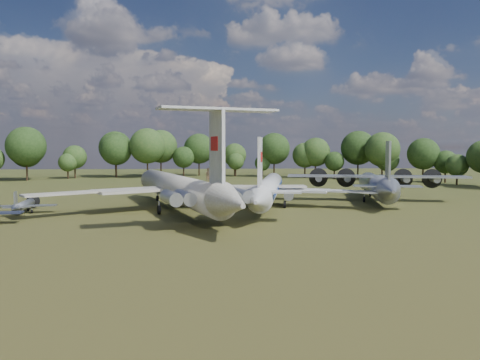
{
  "coord_description": "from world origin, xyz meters",
  "views": [
    {
      "loc": [
        7.58,
        -74.18,
        10.26
      ],
      "look_at": [
        11.96,
        0.96,
        5.0
      ],
      "focal_mm": 35.0,
      "sensor_mm": 36.0,
      "label": 1
    }
  ],
  "objects_px": {
    "an12_transport": "(376,189)",
    "small_prop_northwest": "(24,207)",
    "person_on_il62": "(208,175)",
    "tu104_jet": "(268,193)",
    "il62_airliner": "(177,193)"
  },
  "relations": [
    {
      "from": "small_prop_northwest",
      "to": "person_on_il62",
      "type": "distance_m",
      "value": 32.81
    },
    {
      "from": "il62_airliner",
      "to": "person_on_il62",
      "type": "distance_m",
      "value": 16.74
    },
    {
      "from": "small_prop_northwest",
      "to": "person_on_il62",
      "type": "xyz_separation_m",
      "value": [
        28.82,
        -14.57,
        5.78
      ]
    },
    {
      "from": "tu104_jet",
      "to": "an12_transport",
      "type": "relative_size",
      "value": 1.32
    },
    {
      "from": "il62_airliner",
      "to": "tu104_jet",
      "type": "bearing_deg",
      "value": -1.49
    },
    {
      "from": "tu104_jet",
      "to": "small_prop_northwest",
      "type": "distance_m",
      "value": 39.35
    },
    {
      "from": "il62_airliner",
      "to": "an12_transport",
      "type": "bearing_deg",
      "value": -1.22
    },
    {
      "from": "il62_airliner",
      "to": "an12_transport",
      "type": "distance_m",
      "value": 38.3
    },
    {
      "from": "person_on_il62",
      "to": "an12_transport",
      "type": "bearing_deg",
      "value": -178.11
    },
    {
      "from": "tu104_jet",
      "to": "il62_airliner",
      "type": "bearing_deg",
      "value": -152.76
    },
    {
      "from": "person_on_il62",
      "to": "tu104_jet",
      "type": "bearing_deg",
      "value": -155.12
    },
    {
      "from": "il62_airliner",
      "to": "tu104_jet",
      "type": "height_order",
      "value": "il62_airliner"
    },
    {
      "from": "an12_transport",
      "to": "small_prop_northwest",
      "type": "height_order",
      "value": "an12_transport"
    },
    {
      "from": "an12_transport",
      "to": "small_prop_northwest",
      "type": "relative_size",
      "value": 2.88
    },
    {
      "from": "il62_airliner",
      "to": "person_on_il62",
      "type": "bearing_deg",
      "value": -90.0
    }
  ]
}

